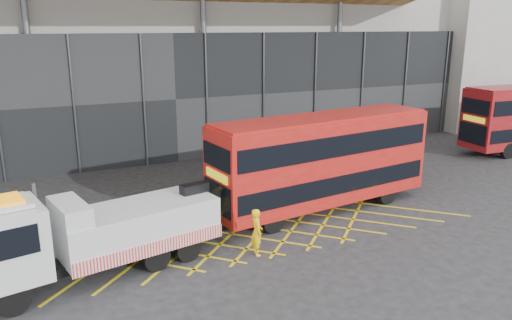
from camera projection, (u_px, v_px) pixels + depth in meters
name	position (u px, v px, depth m)	size (l,w,h in m)	color
ground_plane	(207.00, 230.00, 21.29)	(120.00, 120.00, 0.00)	#252527
road_markings	(241.00, 224.00, 21.93)	(19.96, 7.16, 0.01)	yellow
construction_building	(145.00, 18.00, 35.85)	(55.00, 23.97, 18.00)	#999893
east_building	(478.00, 8.00, 45.57)	(15.00, 12.00, 20.00)	gray
recovery_truck	(93.00, 233.00, 17.08)	(9.90, 4.04, 3.44)	black
bus_towed	(322.00, 158.00, 23.11)	(11.25, 3.94, 4.48)	#AD140F
worker	(257.00, 232.00, 18.83)	(0.67, 0.44, 1.84)	yellow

